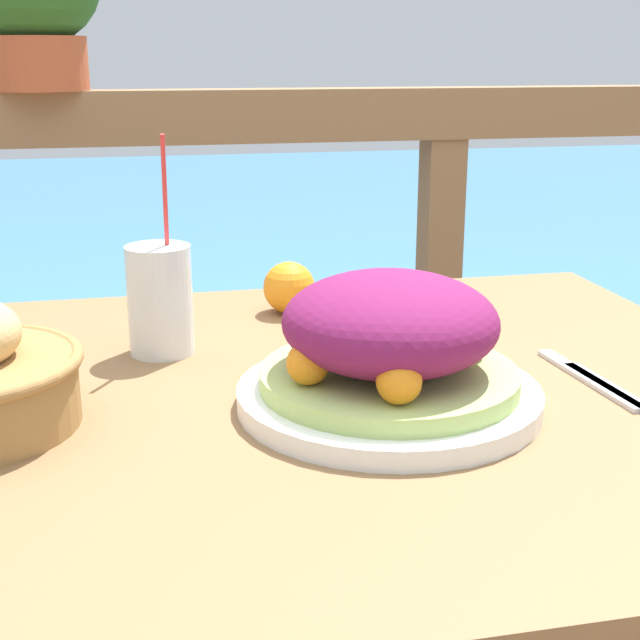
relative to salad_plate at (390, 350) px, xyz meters
name	(u,v)px	position (x,y,z in m)	size (l,w,h in m)	color
patio_table	(264,487)	(-0.11, 0.05, -0.16)	(1.09, 0.82, 0.74)	olive
railing_fence	(199,252)	(-0.11, 0.81, -0.07)	(2.80, 0.08, 1.01)	brown
sea_backdrop	(158,249)	(-0.11, 3.31, -0.60)	(12.00, 4.00, 0.41)	teal
salad_plate	(390,350)	(0.00, 0.00, 0.00)	(0.29, 0.29, 0.13)	white
drink_glass	(160,299)	(-0.21, 0.21, 0.01)	(0.07, 0.07, 0.25)	silver
fork	(588,379)	(0.22, 0.02, -0.05)	(0.03, 0.18, 0.00)	silver
knife	(620,394)	(0.23, -0.03, -0.05)	(0.03, 0.18, 0.00)	silver
orange_near_basket	(289,288)	(-0.04, 0.34, -0.02)	(0.07, 0.07, 0.07)	orange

